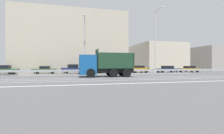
% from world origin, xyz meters
% --- Properties ---
extents(ground_plane, '(320.00, 320.00, 0.00)m').
position_xyz_m(ground_plane, '(0.00, 0.00, 0.00)').
color(ground_plane, '#565659').
extents(lane_strip_0, '(49.40, 0.16, 0.01)m').
position_xyz_m(lane_strip_0, '(-2.44, -4.90, 0.00)').
color(lane_strip_0, silver).
rests_on(lane_strip_0, ground_plane).
extents(lane_strip_1, '(49.40, 0.16, 0.01)m').
position_xyz_m(lane_strip_1, '(-2.44, -6.78, 0.00)').
color(lane_strip_1, silver).
rests_on(lane_strip_1, ground_plane).
extents(lane_strip_2, '(49.40, 0.16, 0.01)m').
position_xyz_m(lane_strip_2, '(-2.44, -8.58, 0.00)').
color(lane_strip_2, silver).
rests_on(lane_strip_2, ground_plane).
extents(lane_strip_3, '(49.40, 0.16, 0.01)m').
position_xyz_m(lane_strip_3, '(-2.44, -11.54, 0.00)').
color(lane_strip_3, silver).
rests_on(lane_strip_3, ground_plane).
extents(lane_strip_4, '(49.40, 0.16, 0.01)m').
position_xyz_m(lane_strip_4, '(-2.44, -11.78, 0.00)').
color(lane_strip_4, silver).
rests_on(lane_strip_4, ground_plane).
extents(median_island, '(27.17, 1.10, 0.18)m').
position_xyz_m(median_island, '(0.00, 1.55, 0.09)').
color(median_island, gray).
rests_on(median_island, ground_plane).
extents(median_guardrail, '(49.40, 0.09, 0.78)m').
position_xyz_m(median_guardrail, '(0.00, 2.88, 0.57)').
color(median_guardrail, '#9EA0A5').
rests_on(median_guardrail, ground_plane).
extents(dump_truck, '(6.92, 3.01, 3.41)m').
position_xyz_m(dump_truck, '(-3.40, -3.05, 1.33)').
color(dump_truck, '#144C8C').
rests_on(dump_truck, ground_plane).
extents(median_road_sign, '(0.67, 0.16, 2.44)m').
position_xyz_m(median_road_sign, '(-5.26, 1.55, 1.26)').
color(median_road_sign, white).
rests_on(median_road_sign, ground_plane).
extents(street_lamp_1, '(0.71, 2.23, 8.55)m').
position_xyz_m(street_lamp_1, '(-4.69, 1.45, 4.76)').
color(street_lamp_1, '#ADADB2').
rests_on(street_lamp_1, ground_plane).
extents(street_lamp_2, '(0.70, 2.48, 10.58)m').
position_xyz_m(street_lamp_2, '(6.89, 1.38, 5.82)').
color(street_lamp_2, '#ADADB2').
rests_on(street_lamp_2, ground_plane).
extents(parked_car_0, '(4.92, 1.99, 1.48)m').
position_xyz_m(parked_car_0, '(-17.32, 7.29, 0.74)').
color(parked_car_0, '#335B33').
rests_on(parked_car_0, ground_plane).
extents(parked_car_1, '(3.90, 1.82, 1.32)m').
position_xyz_m(parked_car_1, '(-10.85, 7.00, 0.68)').
color(parked_car_1, '#335B33').
rests_on(parked_car_1, ground_plane).
extents(parked_car_2, '(4.21, 2.16, 1.62)m').
position_xyz_m(parked_car_2, '(-6.13, 6.67, 0.80)').
color(parked_car_2, navy).
rests_on(parked_car_2, ground_plane).
extents(parked_car_3, '(4.64, 2.07, 1.42)m').
position_xyz_m(parked_car_3, '(-0.18, 6.73, 0.71)').
color(parked_car_3, navy).
rests_on(parked_car_3, ground_plane).
extents(parked_car_4, '(3.97, 2.14, 1.42)m').
position_xyz_m(parked_car_4, '(6.26, 6.85, 0.73)').
color(parked_car_4, '#B27A14').
rests_on(parked_car_4, ground_plane).
extents(parked_car_5, '(4.83, 2.23, 1.37)m').
position_xyz_m(parked_car_5, '(12.43, 6.77, 0.69)').
color(parked_car_5, navy).
rests_on(parked_car_5, ground_plane).
extents(parked_car_6, '(4.42, 2.00, 1.34)m').
position_xyz_m(parked_car_6, '(17.93, 7.12, 0.68)').
color(parked_car_6, '#B27A14').
rests_on(parked_car_6, ground_plane).
extents(background_building_0, '(22.23, 12.00, 12.42)m').
position_xyz_m(background_building_0, '(-6.17, 14.87, 6.21)').
color(background_building_0, '#B7AD99').
rests_on(background_building_0, ground_plane).
extents(background_building_1, '(11.34, 14.09, 7.33)m').
position_xyz_m(background_building_1, '(17.41, 20.15, 3.67)').
color(background_building_1, beige).
rests_on(background_building_1, ground_plane).
extents(background_building_2, '(15.69, 11.82, 6.88)m').
position_xyz_m(background_building_2, '(37.74, 19.16, 3.44)').
color(background_building_2, gray).
rests_on(background_building_2, ground_plane).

